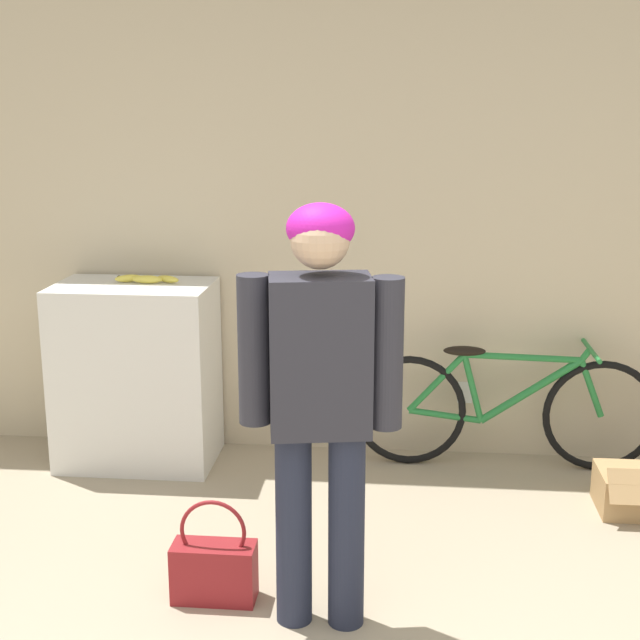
{
  "coord_description": "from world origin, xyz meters",
  "views": [
    {
      "loc": [
        0.21,
        -1.94,
        1.89
      ],
      "look_at": [
        -0.08,
        1.02,
        1.16
      ],
      "focal_mm": 50.0,
      "sensor_mm": 36.0,
      "label": 1
    }
  ],
  "objects_px": {
    "person": "(320,383)",
    "bicycle": "(504,408)",
    "banana": "(147,279)",
    "handbag": "(214,568)"
  },
  "relations": [
    {
      "from": "person",
      "to": "handbag",
      "type": "relative_size",
      "value": 3.74
    },
    {
      "from": "banana",
      "to": "handbag",
      "type": "xyz_separation_m",
      "value": [
        0.63,
        -1.38,
        -0.86
      ]
    },
    {
      "from": "bicycle",
      "to": "handbag",
      "type": "height_order",
      "value": "bicycle"
    },
    {
      "from": "bicycle",
      "to": "handbag",
      "type": "xyz_separation_m",
      "value": [
        -1.25,
        -1.43,
        -0.2
      ]
    },
    {
      "from": "person",
      "to": "banana",
      "type": "relative_size",
      "value": 4.4
    },
    {
      "from": "bicycle",
      "to": "handbag",
      "type": "relative_size",
      "value": 3.82
    },
    {
      "from": "person",
      "to": "bicycle",
      "type": "xyz_separation_m",
      "value": [
        0.82,
        1.54,
        -0.6
      ]
    },
    {
      "from": "person",
      "to": "bicycle",
      "type": "relative_size",
      "value": 0.98
    },
    {
      "from": "handbag",
      "to": "person",
      "type": "bearing_deg",
      "value": -14.13
    },
    {
      "from": "banana",
      "to": "bicycle",
      "type": "bearing_deg",
      "value": 1.64
    }
  ]
}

